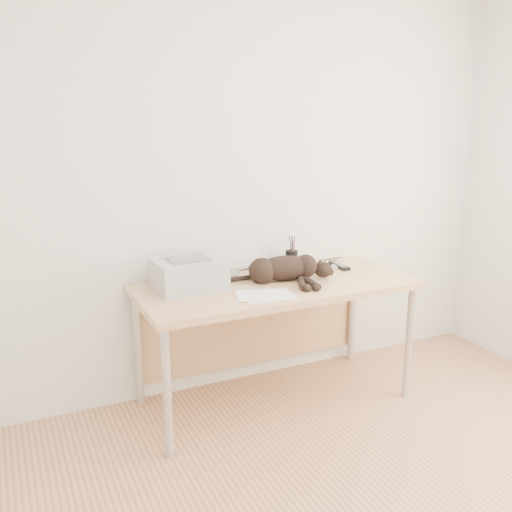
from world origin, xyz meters
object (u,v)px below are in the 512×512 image
printer (189,274)px  mouse (337,265)px  mug (233,272)px  desk (269,301)px  pen_cup (291,259)px  cat (282,270)px

printer → mouse: 1.00m
mug → mouse: mug is taller
desk → pen_cup: (0.25, 0.18, 0.19)m
desk → printer: 0.53m
cat → pen_cup: size_ratio=3.36×
printer → cat: 0.55m
desk → pen_cup: 0.36m
printer → cat: (0.54, -0.09, -0.02)m
printer → mouse: (0.99, 0.02, -0.07)m
cat → mug: (-0.24, 0.16, -0.02)m
printer → pen_cup: size_ratio=1.88×
printer → pen_cup: (0.73, 0.15, -0.03)m
mouse → pen_cup: bearing=141.4°
cat → desk: bearing=144.1°
pen_cup → mouse: 0.29m
desk → pen_cup: bearing=36.4°
mug → printer: bearing=-167.3°
desk → cat: cat is taller
desk → printer: printer is taller
desk → mug: mug is taller
mug → mouse: bearing=-3.4°
cat → mouse: size_ratio=6.87×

